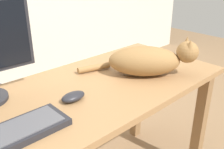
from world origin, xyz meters
The scene contains 4 objects.
desk centered at (0.00, 0.00, 0.62)m, with size 1.67×0.64×0.73m.
keyboard centered at (-0.31, -0.11, 0.74)m, with size 0.44×0.15×0.03m.
cat centered at (0.45, -0.09, 0.81)m, with size 0.46×0.45×0.20m.
computer_mouse centered at (0.01, -0.05, 0.74)m, with size 0.11×0.06×0.04m, color #232328.
Camera 1 is at (-0.52, -0.85, 1.27)m, focal length 41.26 mm.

